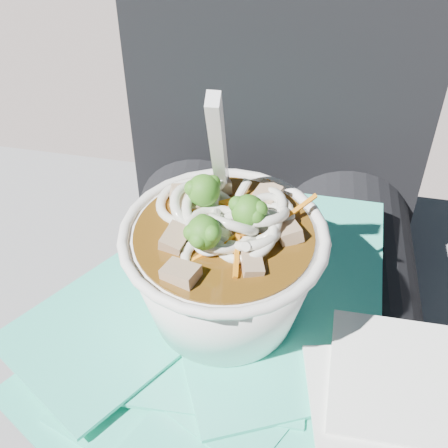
# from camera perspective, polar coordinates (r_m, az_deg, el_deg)

# --- Properties ---
(stone_ledge) EXTENTS (1.03, 0.57, 0.43)m
(stone_ledge) POSITION_cam_1_polar(r_m,az_deg,el_deg) (0.96, 3.15, -15.50)
(stone_ledge) COLOR slate
(stone_ledge) RESTS_ON ground
(lap) EXTENTS (0.34, 0.48, 0.16)m
(lap) POSITION_cam_1_polar(r_m,az_deg,el_deg) (0.63, 2.97, -13.02)
(lap) COLOR black
(lap) RESTS_ON stone_ledge
(person_body) EXTENTS (0.34, 0.94, 0.98)m
(person_body) POSITION_cam_1_polar(r_m,az_deg,el_deg) (0.67, 3.75, -5.01)
(person_body) COLOR black
(person_body) RESTS_ON ground
(plastic_bag) EXTENTS (0.35, 0.39, 0.02)m
(plastic_bag) POSITION_cam_1_polar(r_m,az_deg,el_deg) (0.54, -0.46, -10.80)
(plastic_bag) COLOR #32D3B2
(plastic_bag) RESTS_ON lap
(napkins) EXTENTS (0.14, 0.16, 0.01)m
(napkins) POSITION_cam_1_polar(r_m,az_deg,el_deg) (0.51, 15.50, -15.03)
(napkins) COLOR white
(napkins) RESTS_ON plastic_bag
(udon_bowl) EXTENTS (0.18, 0.18, 0.21)m
(udon_bowl) POSITION_cam_1_polar(r_m,az_deg,el_deg) (0.51, -0.00, -3.49)
(udon_bowl) COLOR white
(udon_bowl) RESTS_ON plastic_bag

